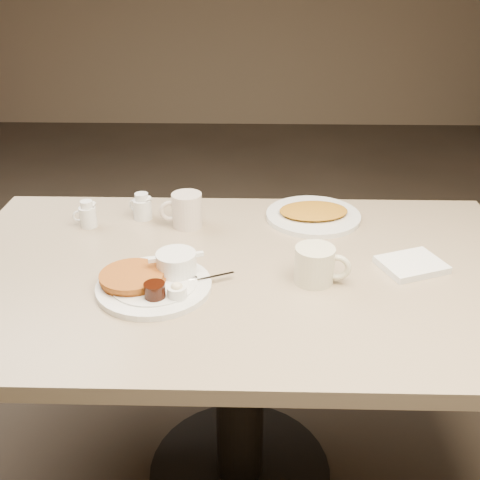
{
  "coord_description": "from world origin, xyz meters",
  "views": [
    {
      "loc": [
        0.03,
        -1.25,
        1.48
      ],
      "look_at": [
        0.0,
        0.02,
        0.82
      ],
      "focal_mm": 42.61,
      "sensor_mm": 36.0,
      "label": 1
    }
  ],
  "objects_px": {
    "coffee_mug_far": "(186,210)",
    "main_plate": "(155,279)",
    "creamer_left": "(88,215)",
    "hash_plate": "(313,214)",
    "creamer_right": "(142,207)",
    "coffee_mug_near": "(316,264)",
    "diner_table": "(240,323)"
  },
  "relations": [
    {
      "from": "coffee_mug_far",
      "to": "main_plate",
      "type": "bearing_deg",
      "value": -96.3
    },
    {
      "from": "coffee_mug_near",
      "to": "creamer_right",
      "type": "bearing_deg",
      "value": 144.1
    },
    {
      "from": "diner_table",
      "to": "coffee_mug_far",
      "type": "height_order",
      "value": "coffee_mug_far"
    },
    {
      "from": "creamer_left",
      "to": "coffee_mug_far",
      "type": "bearing_deg",
      "value": 2.12
    },
    {
      "from": "main_plate",
      "to": "hash_plate",
      "type": "distance_m",
      "value": 0.57
    },
    {
      "from": "coffee_mug_near",
      "to": "creamer_left",
      "type": "bearing_deg",
      "value": 155.31
    },
    {
      "from": "diner_table",
      "to": "creamer_right",
      "type": "height_order",
      "value": "creamer_right"
    },
    {
      "from": "main_plate",
      "to": "creamer_right",
      "type": "distance_m",
      "value": 0.4
    },
    {
      "from": "hash_plate",
      "to": "main_plate",
      "type": "bearing_deg",
      "value": -135.94
    },
    {
      "from": "coffee_mug_near",
      "to": "coffee_mug_far",
      "type": "distance_m",
      "value": 0.46
    },
    {
      "from": "creamer_left",
      "to": "coffee_mug_near",
      "type": "bearing_deg",
      "value": -24.69
    },
    {
      "from": "creamer_left",
      "to": "hash_plate",
      "type": "distance_m",
      "value": 0.66
    },
    {
      "from": "creamer_right",
      "to": "hash_plate",
      "type": "distance_m",
      "value": 0.51
    },
    {
      "from": "creamer_left",
      "to": "hash_plate",
      "type": "relative_size",
      "value": 0.26
    },
    {
      "from": "main_plate",
      "to": "creamer_right",
      "type": "height_order",
      "value": "creamer_right"
    },
    {
      "from": "coffee_mug_near",
      "to": "creamer_left",
      "type": "distance_m",
      "value": 0.7
    },
    {
      "from": "diner_table",
      "to": "creamer_left",
      "type": "height_order",
      "value": "creamer_left"
    },
    {
      "from": "main_plate",
      "to": "creamer_left",
      "type": "bearing_deg",
      "value": 127.17
    },
    {
      "from": "coffee_mug_near",
      "to": "creamer_right",
      "type": "xyz_separation_m",
      "value": [
        -0.48,
        0.35,
        -0.01
      ]
    },
    {
      "from": "main_plate",
      "to": "coffee_mug_near",
      "type": "relative_size",
      "value": 2.48
    },
    {
      "from": "creamer_left",
      "to": "creamer_right",
      "type": "height_order",
      "value": "same"
    },
    {
      "from": "diner_table",
      "to": "hash_plate",
      "type": "bearing_deg",
      "value": 55.02
    },
    {
      "from": "creamer_left",
      "to": "creamer_right",
      "type": "bearing_deg",
      "value": 22.03
    },
    {
      "from": "main_plate",
      "to": "creamer_left",
      "type": "xyz_separation_m",
      "value": [
        -0.25,
        0.33,
        0.01
      ]
    },
    {
      "from": "coffee_mug_far",
      "to": "creamer_right",
      "type": "height_order",
      "value": "coffee_mug_far"
    },
    {
      "from": "diner_table",
      "to": "coffee_mug_near",
      "type": "height_order",
      "value": "coffee_mug_near"
    },
    {
      "from": "main_plate",
      "to": "coffee_mug_near",
      "type": "height_order",
      "value": "coffee_mug_near"
    },
    {
      "from": "diner_table",
      "to": "main_plate",
      "type": "distance_m",
      "value": 0.29
    },
    {
      "from": "diner_table",
      "to": "coffee_mug_near",
      "type": "relative_size",
      "value": 10.33
    },
    {
      "from": "coffee_mug_near",
      "to": "hash_plate",
      "type": "distance_m",
      "value": 0.36
    },
    {
      "from": "main_plate",
      "to": "coffee_mug_near",
      "type": "distance_m",
      "value": 0.39
    },
    {
      "from": "creamer_right",
      "to": "hash_plate",
      "type": "bearing_deg",
      "value": 1.32
    }
  ]
}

